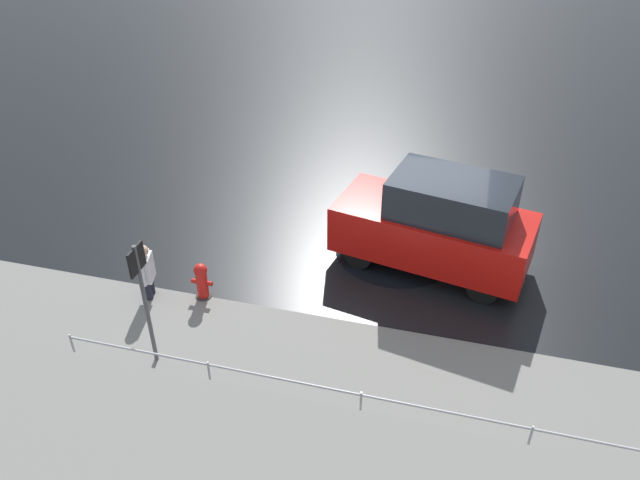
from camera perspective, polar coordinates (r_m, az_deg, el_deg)
ground_plane at (r=13.58m, az=8.89°, el=-1.05°), size 60.00×60.00×0.00m
kerb_strip at (r=10.40m, az=5.86°, el=-14.01°), size 24.00×3.20×0.04m
moving_hatchback at (r=12.66m, az=10.70°, el=1.49°), size 4.16×2.42×2.06m
fire_hydrant at (r=12.14m, az=-10.75°, el=-3.77°), size 0.42×0.31×0.80m
pedestrian at (r=12.22m, az=-15.62°, el=-2.60°), size 0.32×0.56×1.22m
metal_railing at (r=9.23m, az=11.13°, el=-16.21°), size 11.68×0.04×1.05m
sign_post at (r=10.26m, az=-15.92°, el=-4.31°), size 0.07×0.44×2.40m
puddle_patch at (r=13.53m, az=7.00°, el=-0.98°), size 2.63×2.63×0.01m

